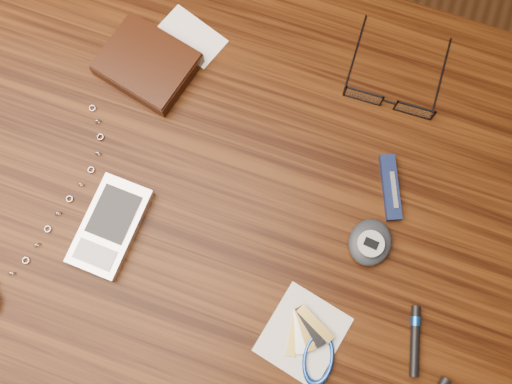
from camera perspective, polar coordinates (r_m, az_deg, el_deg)
ground at (r=1.48m, az=-3.76°, el=-6.34°), size 3.80×3.80×0.00m
desk at (r=0.84m, az=-6.56°, el=-0.50°), size 1.00×0.70×0.75m
wallet_and_card at (r=0.80m, az=-10.72°, el=12.55°), size 0.16×0.16×0.03m
eyeglasses at (r=0.78m, az=13.24°, el=9.09°), size 0.13×0.13×0.03m
pda_phone at (r=0.74m, az=-14.37°, el=-3.35°), size 0.07×0.12×0.02m
pedometer at (r=0.73m, az=11.34°, el=-4.97°), size 0.06×0.07×0.03m
notepad_keys at (r=0.71m, az=5.52°, el=-15.04°), size 0.11×0.11×0.01m
pocket_knife at (r=0.75m, az=13.30°, el=0.45°), size 0.05×0.09×0.01m
black_blue_pen at (r=0.73m, az=15.61°, el=-13.90°), size 0.03×0.08×0.01m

